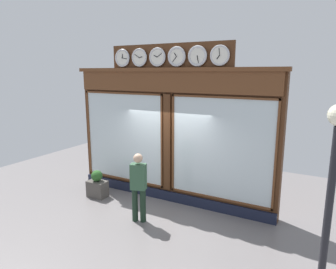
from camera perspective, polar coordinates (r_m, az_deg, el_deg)
The scene contains 6 objects.
ground_plane at distance 6.71m, azimuth -12.41°, elevation -20.46°, with size 14.00×14.00×0.00m, color slate.
shop_facade at distance 8.27m, azimuth 0.42°, elevation 0.16°, with size 5.99×0.42×4.26m.
pedestrian at distance 7.28m, azimuth -5.57°, elevation -9.39°, with size 0.41×0.32×1.69m.
street_lamp at distance 4.50m, azimuth 28.43°, elevation -8.16°, with size 0.28×0.28×3.16m.
planter_box at distance 9.10m, azimuth -13.13°, elevation -9.94°, with size 0.56×0.36×0.47m, color #4C4742.
planter_shrub at distance 8.97m, azimuth -13.25°, elevation -7.58°, with size 0.32×0.32×0.32m, color #285623.
Camera 1 is at (-3.86, 7.00, 3.54)m, focal length 32.37 mm.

